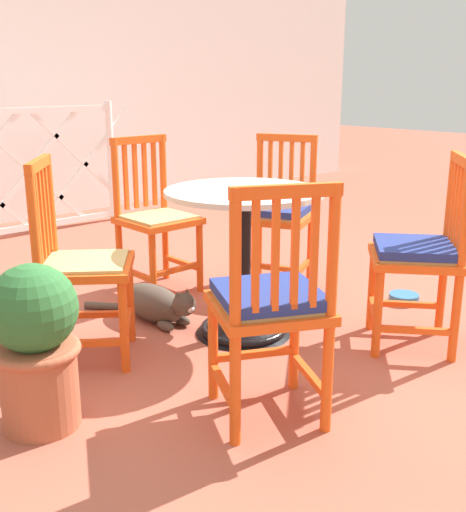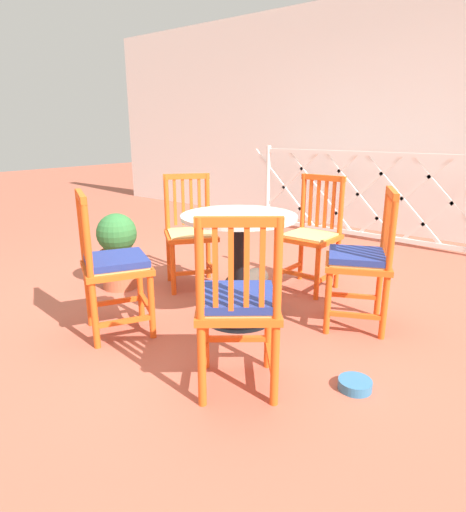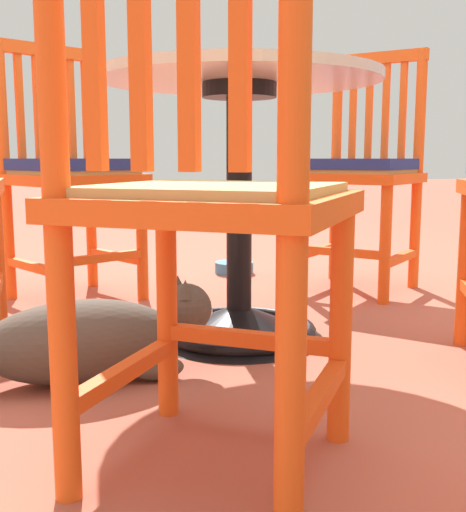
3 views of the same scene
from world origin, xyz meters
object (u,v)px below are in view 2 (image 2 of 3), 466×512
(orange_chair_by_planter, at_px, (190,234))
(orange_chair_at_corner, at_px, (113,266))
(cafe_table, at_px, (239,280))
(orange_chair_near_fence, at_px, (312,237))
(tabby_cat, at_px, (248,282))
(terracotta_planter, at_px, (118,249))
(orange_chair_tucked_in, at_px, (361,261))
(orange_chair_facing_out, at_px, (238,305))
(pet_water_bowl, at_px, (355,384))

(orange_chair_by_planter, relative_size, orange_chair_at_corner, 1.00)
(cafe_table, bearing_deg, orange_chair_at_corner, -127.01)
(orange_chair_near_fence, xyz_separation_m, orange_chair_by_planter, (-0.81, -0.55, 0.00))
(orange_chair_by_planter, distance_m, orange_chair_at_corner, 0.97)
(tabby_cat, distance_m, terracotta_planter, 1.09)
(orange_chair_tucked_in, distance_m, tabby_cat, 0.97)
(orange_chair_near_fence, height_order, orange_chair_facing_out, same)
(orange_chair_at_corner, bearing_deg, orange_chair_facing_out, -0.58)
(orange_chair_by_planter, xyz_separation_m, orange_chair_facing_out, (1.23, -0.95, 0.01))
(orange_chair_facing_out, distance_m, orange_chair_tucked_in, 1.08)
(orange_chair_tucked_in, distance_m, terracotta_planter, 1.90)
(orange_chair_tucked_in, bearing_deg, cafe_table, -148.95)
(orange_chair_facing_out, bearing_deg, orange_chair_by_planter, 142.34)
(orange_chair_near_fence, relative_size, orange_chair_tucked_in, 1.00)
(tabby_cat, xyz_separation_m, pet_water_bowl, (1.21, -0.72, -0.07))
(orange_chair_by_planter, bearing_deg, pet_water_bowl, -19.27)
(orange_chair_near_fence, xyz_separation_m, tabby_cat, (-0.31, -0.43, -0.34))
(cafe_table, height_order, terracotta_planter, cafe_table)
(tabby_cat, bearing_deg, orange_chair_near_fence, 53.75)
(orange_chair_near_fence, bearing_deg, orange_chair_tucked_in, -36.32)
(pet_water_bowl, bearing_deg, orange_chair_tucked_in, 113.09)
(cafe_table, relative_size, pet_water_bowl, 4.47)
(orange_chair_tucked_in, bearing_deg, terracotta_planter, -163.78)
(pet_water_bowl, bearing_deg, cafe_table, 162.75)
(cafe_table, relative_size, orange_chair_facing_out, 0.83)
(orange_chair_facing_out, xyz_separation_m, orange_chair_tucked_in, (0.17, 1.07, 0.00))
(orange_chair_facing_out, height_order, pet_water_bowl, orange_chair_facing_out)
(orange_chair_at_corner, distance_m, pet_water_bowl, 1.57)
(cafe_table, xyz_separation_m, orange_chair_facing_out, (0.50, -0.66, 0.16))
(orange_chair_near_fence, bearing_deg, orange_chair_by_planter, -145.93)
(cafe_table, bearing_deg, orange_chair_tucked_in, 31.05)
(tabby_cat, relative_size, pet_water_bowl, 4.23)
(orange_chair_by_planter, bearing_deg, tabby_cat, 13.80)
(orange_chair_by_planter, relative_size, orange_chair_tucked_in, 1.00)
(orange_chair_at_corner, xyz_separation_m, tabby_cat, (0.26, 1.06, -0.35))
(tabby_cat, bearing_deg, orange_chair_tucked_in, -0.48)
(tabby_cat, height_order, pet_water_bowl, tabby_cat)
(cafe_table, height_order, pet_water_bowl, cafe_table)
(cafe_table, bearing_deg, pet_water_bowl, -17.25)
(orange_chair_by_planter, relative_size, orange_chair_facing_out, 1.00)
(orange_chair_by_planter, height_order, terracotta_planter, orange_chair_by_planter)
(cafe_table, xyz_separation_m, orange_chair_at_corner, (-0.49, -0.65, 0.16))
(pet_water_bowl, bearing_deg, tabby_cat, 149.21)
(orange_chair_near_fence, bearing_deg, tabby_cat, -126.25)
(orange_chair_at_corner, xyz_separation_m, terracotta_planter, (-0.66, 0.53, -0.12))
(cafe_table, relative_size, terracotta_planter, 1.23)
(tabby_cat, bearing_deg, terracotta_planter, -149.63)
(orange_chair_near_fence, height_order, pet_water_bowl, orange_chair_near_fence)
(orange_chair_near_fence, bearing_deg, orange_chair_facing_out, -74.45)
(orange_chair_at_corner, relative_size, orange_chair_facing_out, 1.00)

